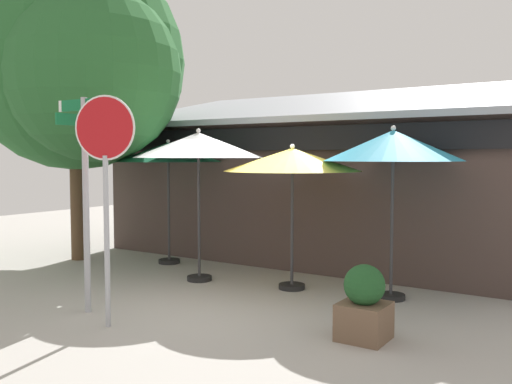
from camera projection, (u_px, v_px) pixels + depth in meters
The scene contains 10 objects.
ground_plane at pixel (220, 303), 8.50m from camera, with size 28.00×28.00×0.10m, color #ADA8A0.
cafe_building at pixel (328, 186), 12.50m from camera, with size 9.70×5.05×3.92m.
street_sign_post at pixel (85, 180), 7.75m from camera, with size 1.00×0.94×3.03m.
stop_sign at pixel (105, 164), 7.05m from camera, with size 0.78×0.30×2.99m.
patio_umbrella_forest_green_left at pixel (168, 153), 11.29m from camera, with size 2.19×2.19×2.56m.
patio_umbrella_ivory_center at pixel (198, 146), 9.69m from camera, with size 2.29×2.29×2.70m.
patio_umbrella_mustard_right at pixel (292, 161), 9.09m from camera, with size 2.28×2.28×2.42m.
patio_umbrella_teal_far_right at pixel (393, 147), 8.41m from camera, with size 2.12×2.12×2.68m.
shade_tree at pixel (80, 64), 11.28m from camera, with size 5.21×4.59×6.51m.
sidewalk_planter at pixel (364, 304), 6.65m from camera, with size 0.56×0.56×0.92m.
Camera 1 is at (5.05, -6.70, 2.22)m, focal length 38.78 mm.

